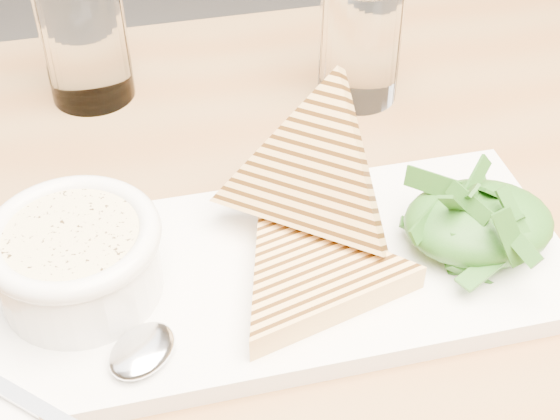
{
  "coord_description": "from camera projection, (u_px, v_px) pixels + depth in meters",
  "views": [
    {
      "loc": [
        -0.08,
        -0.41,
        1.14
      ],
      "look_at": [
        -0.03,
        -0.01,
        0.78
      ],
      "focal_mm": 50.0,
      "sensor_mm": 36.0,
      "label": 1
    }
  ],
  "objects": [
    {
      "name": "table_top",
      "position": [
        107.0,
        317.0,
        0.56
      ],
      "size": [
        1.25,
        0.9,
        0.04
      ],
      "primitive_type": "cube",
      "rotation": [
        0.0,
        0.0,
        0.11
      ],
      "color": "brown",
      "rests_on": "ground"
    },
    {
      "name": "table_leg_br",
      "position": [
        535.0,
        270.0,
        1.1
      ],
      "size": [
        0.06,
        0.06,
        0.69
      ],
      "primitive_type": "cylinder",
      "color": "brown",
      "rests_on": "ground"
    },
    {
      "name": "platter",
      "position": [
        284.0,
        273.0,
        0.55
      ],
      "size": [
        0.42,
        0.22,
        0.02
      ],
      "primitive_type": "cube",
      "rotation": [
        0.0,
        0.0,
        0.11
      ],
      "color": "white",
      "rests_on": "table_top"
    },
    {
      "name": "soup_bowl",
      "position": [
        79.0,
        267.0,
        0.51
      ],
      "size": [
        0.11,
        0.11,
        0.04
      ],
      "primitive_type": "cylinder",
      "color": "white",
      "rests_on": "platter"
    },
    {
      "name": "soup",
      "position": [
        72.0,
        238.0,
        0.5
      ],
      "size": [
        0.09,
        0.09,
        0.01
      ],
      "primitive_type": "cylinder",
      "color": "beige",
      "rests_on": "soup_bowl"
    },
    {
      "name": "bowl_rim",
      "position": [
        71.0,
        236.0,
        0.5
      ],
      "size": [
        0.12,
        0.12,
        0.01
      ],
      "primitive_type": "torus",
      "color": "white",
      "rests_on": "soup_bowl"
    },
    {
      "name": "sandwich_flat",
      "position": [
        311.0,
        275.0,
        0.52
      ],
      "size": [
        0.2,
        0.2,
        0.02
      ],
      "primitive_type": null,
      "rotation": [
        0.0,
        0.0,
        0.37
      ],
      "color": "tan",
      "rests_on": "platter"
    },
    {
      "name": "sandwich_lean",
      "position": [
        312.0,
        175.0,
        0.54
      ],
      "size": [
        0.22,
        0.22,
        0.17
      ],
      "primitive_type": null,
      "rotation": [
        0.92,
        0.0,
        -0.57
      ],
      "color": "tan",
      "rests_on": "sandwich_flat"
    },
    {
      "name": "salad_base",
      "position": [
        479.0,
        222.0,
        0.55
      ],
      "size": [
        0.11,
        0.08,
        0.04
      ],
      "primitive_type": "ellipsoid",
      "color": "#11380B",
      "rests_on": "platter"
    },
    {
      "name": "arugula_pile",
      "position": [
        480.0,
        216.0,
        0.54
      ],
      "size": [
        0.11,
        0.1,
        0.05
      ],
      "primitive_type": null,
      "color": "#3A7427",
      "rests_on": "platter"
    },
    {
      "name": "spoon_bowl",
      "position": [
        142.0,
        351.0,
        0.48
      ],
      "size": [
        0.06,
        0.06,
        0.01
      ],
      "primitive_type": "ellipsoid",
      "rotation": [
        0.0,
        0.0,
        -0.66
      ],
      "color": "silver",
      "rests_on": "platter"
    },
    {
      "name": "spoon_handle",
      "position": [
        22.0,
        398.0,
        0.46
      ],
      "size": [
        0.1,
        0.08,
        0.0
      ],
      "primitive_type": "cube",
      "rotation": [
        0.0,
        0.0,
        -0.66
      ],
      "color": "silver",
      "rests_on": "platter"
    },
    {
      "name": "glass_near",
      "position": [
        84.0,
        39.0,
        0.7
      ],
      "size": [
        0.08,
        0.08,
        0.12
      ],
      "primitive_type": "cylinder",
      "color": "white",
      "rests_on": "table_top"
    },
    {
      "name": "glass_far",
      "position": [
        360.0,
        41.0,
        0.7
      ],
      "size": [
        0.07,
        0.07,
        0.11
      ],
      "primitive_type": "cylinder",
      "color": "white",
      "rests_on": "table_top"
    }
  ]
}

